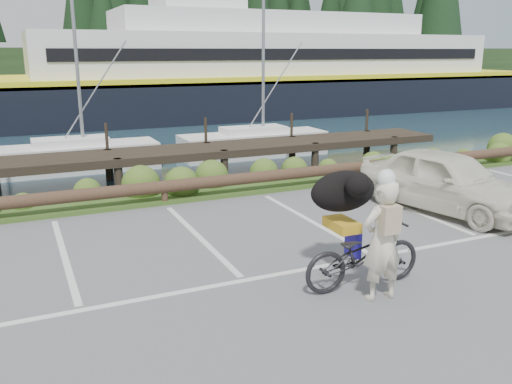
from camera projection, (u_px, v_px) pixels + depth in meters
ground at (235, 272)px, 9.26m from camera, size 72.00×72.00×0.00m
harbor_backdrop at (35, 76)px, 78.66m from camera, size 170.00×160.00×30.00m
vegetation_strip at (158, 196)px, 13.93m from camera, size 34.00×1.60×0.10m
log_rail at (165, 204)px, 13.32m from camera, size 32.00×0.30×0.60m
bicycle at (363, 255)px, 8.57m from camera, size 2.07×0.77×1.08m
cyclist at (383, 241)px, 8.04m from camera, size 0.69×0.46×1.87m
dog at (343, 191)px, 8.93m from camera, size 0.61×1.20×0.69m
parked_car at (446, 181)px, 12.65m from camera, size 2.65×4.54×1.45m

